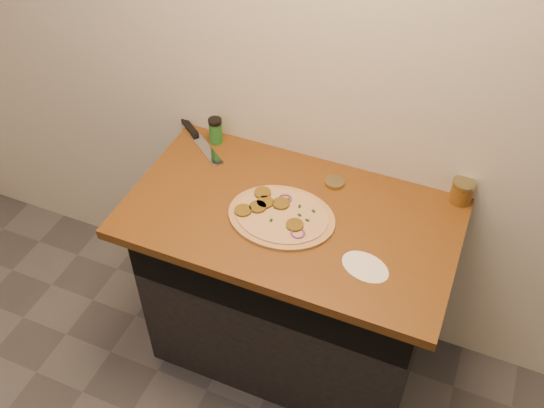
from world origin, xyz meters
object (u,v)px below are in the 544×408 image
at_px(pizza, 280,216).
at_px(chefs_knife, 198,138).
at_px(salsa_jar, 462,191).
at_px(spice_shaker, 216,131).

relative_size(pizza, chefs_knife, 1.36).
bearing_deg(pizza, salsa_jar, 30.38).
bearing_deg(pizza, spice_shaker, 143.23).
bearing_deg(pizza, chefs_knife, 149.15).
height_order(pizza, salsa_jar, salsa_jar).
bearing_deg(salsa_jar, chefs_knife, -177.50).
xyz_separation_m(salsa_jar, spice_shaker, (-0.98, -0.03, 0.01)).
relative_size(chefs_knife, spice_shaker, 2.58).
bearing_deg(spice_shaker, salsa_jar, 1.94).
xyz_separation_m(chefs_knife, salsa_jar, (1.06, 0.05, 0.04)).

